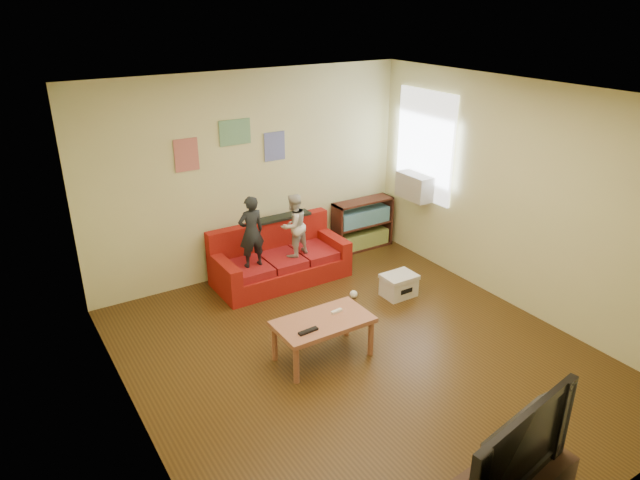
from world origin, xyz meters
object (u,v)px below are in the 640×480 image
sofa (279,261)px  child_a (251,232)px  bookshelf (362,227)px  file_box (399,285)px  television (507,443)px  coffee_table (323,325)px  child_b (294,225)px

sofa → child_a: size_ratio=1.91×
child_a → bookshelf: size_ratio=0.98×
file_box → television: 3.55m
coffee_table → television: 2.49m
child_b → television: size_ratio=0.73×
child_a → bookshelf: (2.00, 0.40, -0.50)m
sofa → bookshelf: (1.55, 0.24, 0.08)m
child_a → television: (-0.14, -4.15, -0.03)m
child_a → file_box: (1.51, -1.07, -0.68)m
child_a → bookshelf: 2.10m
child_b → file_box: bearing=114.4°
child_b → sofa: bearing=-63.1°
file_box → coffee_table: bearing=-157.8°
coffee_table → bookshelf: bookshelf is taller
bookshelf → television: size_ratio=0.82×
child_a → coffee_table: bearing=89.6°
sofa → bookshelf: 1.57m
sofa → bookshelf: bearing=8.8°
child_b → television: child_b is taller
child_a → coffee_table: size_ratio=0.92×
coffee_table → file_box: 1.67m
television → bookshelf: bearing=55.4°
sofa → coffee_table: sofa is taller
sofa → television: (-0.59, -4.31, 0.54)m
sofa → television: bearing=-97.8°
file_box → television: size_ratio=0.37×
child_b → coffee_table: child_b is taller
child_b → file_box: child_b is taller
child_a → child_b: bearing=-179.6°
coffee_table → bookshelf: bearing=46.0°
sofa → coffee_table: 1.93m
sofa → child_b: (0.15, -0.16, 0.53)m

